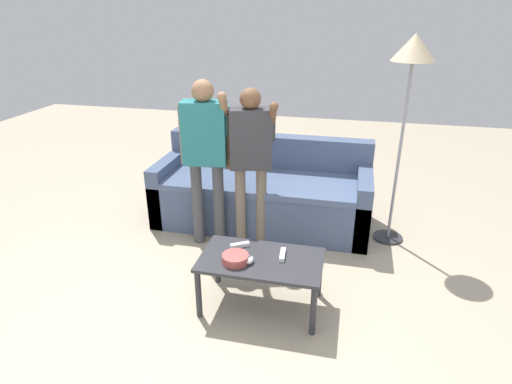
# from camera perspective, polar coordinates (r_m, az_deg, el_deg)

# --- Properties ---
(ground_plane) EXTENTS (12.00, 12.00, 0.00)m
(ground_plane) POSITION_cam_1_polar(r_m,az_deg,el_deg) (3.40, -2.55, -14.49)
(ground_plane) COLOR tan
(couch) EXTENTS (2.15, 0.88, 0.84)m
(couch) POSITION_cam_1_polar(r_m,az_deg,el_deg) (4.43, 0.95, -0.20)
(couch) COLOR #475675
(couch) RESTS_ON ground
(coffee_table) EXTENTS (0.89, 0.51, 0.41)m
(coffee_table) POSITION_cam_1_polar(r_m,az_deg,el_deg) (3.16, 0.69, -9.71)
(coffee_table) COLOR #2D2D33
(coffee_table) RESTS_ON ground
(snack_bowl) EXTENTS (0.19, 0.19, 0.06)m
(snack_bowl) POSITION_cam_1_polar(r_m,az_deg,el_deg) (3.08, -2.77, -8.83)
(snack_bowl) COLOR #B24C47
(snack_bowl) RESTS_ON coffee_table
(game_remote_nunchuk) EXTENTS (0.06, 0.09, 0.05)m
(game_remote_nunchuk) POSITION_cam_1_polar(r_m,az_deg,el_deg) (3.07, -0.86, -9.04)
(game_remote_nunchuk) COLOR white
(game_remote_nunchuk) RESTS_ON coffee_table
(floor_lamp) EXTENTS (0.36, 0.36, 1.89)m
(floor_lamp) POSITION_cam_1_polar(r_m,az_deg,el_deg) (3.91, 20.09, 15.82)
(floor_lamp) COLOR #2D2D33
(floor_lamp) RESTS_ON ground
(player_left) EXTENTS (0.48, 0.31, 1.54)m
(player_left) POSITION_cam_1_polar(r_m,az_deg,el_deg) (3.80, -6.77, 6.17)
(player_left) COLOR #47474C
(player_left) RESTS_ON ground
(player_center) EXTENTS (0.47, 0.31, 1.47)m
(player_center) POSITION_cam_1_polar(r_m,az_deg,el_deg) (3.77, -0.71, 5.55)
(player_center) COLOR #756656
(player_center) RESTS_ON ground
(game_remote_wand_near) EXTENTS (0.05, 0.16, 0.03)m
(game_remote_wand_near) POSITION_cam_1_polar(r_m,az_deg,el_deg) (3.15, 3.55, -8.32)
(game_remote_wand_near) COLOR white
(game_remote_wand_near) RESTS_ON coffee_table
(game_remote_wand_far) EXTENTS (0.14, 0.11, 0.03)m
(game_remote_wand_far) POSITION_cam_1_polar(r_m,az_deg,el_deg) (3.26, -2.17, -7.07)
(game_remote_wand_far) COLOR white
(game_remote_wand_far) RESTS_ON coffee_table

